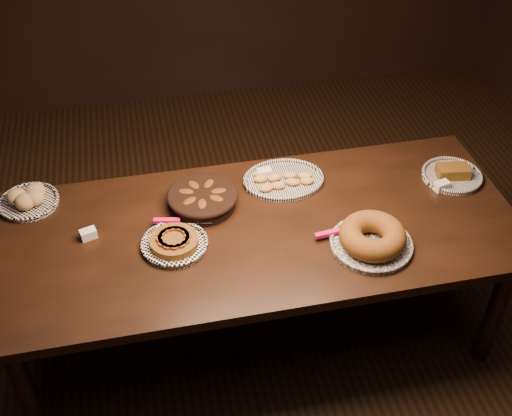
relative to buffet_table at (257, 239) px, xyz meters
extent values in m
plane|color=black|center=(0.00, 0.00, -0.68)|extent=(5.00, 5.00, 0.00)
cube|color=black|center=(0.00, 0.00, 0.05)|extent=(2.40, 1.00, 0.05)
cylinder|color=black|center=(-1.08, -0.38, -0.33)|extent=(0.08, 0.08, 0.70)
cylinder|color=black|center=(1.08, -0.38, -0.33)|extent=(0.08, 0.08, 0.70)
cylinder|color=black|center=(-1.08, 0.38, -0.33)|extent=(0.08, 0.08, 0.70)
cylinder|color=black|center=(1.08, 0.38, -0.33)|extent=(0.08, 0.08, 0.70)
torus|color=white|center=(-0.38, -0.05, 0.09)|extent=(0.30, 0.30, 0.02)
cylinder|color=#503410|center=(-0.38, -0.05, 0.10)|extent=(0.22, 0.22, 0.03)
cube|color=#632811|center=(-0.32, -0.05, 0.13)|extent=(0.02, 0.07, 0.01)
cube|color=#632811|center=(-0.33, -0.02, 0.13)|extent=(0.05, 0.07, 0.01)
cube|color=#632811|center=(-0.35, 0.00, 0.13)|extent=(0.07, 0.06, 0.01)
cube|color=#632811|center=(-0.38, 0.01, 0.13)|extent=(0.07, 0.02, 0.01)
cube|color=#632811|center=(-0.41, 0.00, 0.13)|extent=(0.07, 0.05, 0.01)
cube|color=#632811|center=(-0.43, -0.02, 0.13)|extent=(0.06, 0.07, 0.01)
cube|color=#632811|center=(-0.44, -0.05, 0.13)|extent=(0.02, 0.07, 0.01)
cube|color=#632811|center=(-0.43, -0.07, 0.13)|extent=(0.05, 0.07, 0.01)
cube|color=#632811|center=(-0.41, -0.10, 0.13)|extent=(0.07, 0.06, 0.01)
cube|color=#632811|center=(-0.38, -0.11, 0.13)|extent=(0.07, 0.02, 0.01)
cube|color=#632811|center=(-0.35, -0.10, 0.13)|extent=(0.07, 0.05, 0.01)
cube|color=#632811|center=(-0.33, -0.08, 0.13)|extent=(0.06, 0.07, 0.01)
cube|color=#F50C5B|center=(-0.40, 0.09, 0.10)|extent=(0.12, 0.05, 0.02)
cube|color=silver|center=(-0.27, 0.07, 0.10)|extent=(0.15, 0.06, 0.00)
torus|color=black|center=(0.20, 0.30, 0.09)|extent=(0.32, 0.32, 0.02)
ellipsoid|color=#AD7132|center=(0.09, 0.23, 0.10)|extent=(0.07, 0.05, 0.03)
ellipsoid|color=#AD7132|center=(0.15, 0.24, 0.10)|extent=(0.08, 0.06, 0.03)
ellipsoid|color=#AD7132|center=(0.23, 0.25, 0.10)|extent=(0.08, 0.06, 0.03)
ellipsoid|color=#AD7132|center=(0.30, 0.25, 0.10)|extent=(0.07, 0.05, 0.03)
ellipsoid|color=#AD7132|center=(0.08, 0.31, 0.10)|extent=(0.07, 0.05, 0.03)
ellipsoid|color=#AD7132|center=(0.15, 0.30, 0.10)|extent=(0.08, 0.06, 0.03)
ellipsoid|color=#AD7132|center=(0.23, 0.31, 0.10)|extent=(0.07, 0.05, 0.03)
ellipsoid|color=#AD7132|center=(0.30, 0.29, 0.10)|extent=(0.07, 0.05, 0.03)
ellipsoid|color=#AD7132|center=(0.09, 0.35, 0.10)|extent=(0.07, 0.05, 0.03)
torus|color=black|center=(0.46, -0.23, 0.09)|extent=(0.37, 0.37, 0.02)
torus|color=brown|center=(0.46, -0.23, 0.14)|extent=(0.33, 0.33, 0.10)
cube|color=#F50C5B|center=(0.29, -0.14, 0.10)|extent=(0.12, 0.04, 0.02)
cube|color=silver|center=(0.42, -0.12, 0.10)|extent=(0.15, 0.05, 0.00)
cylinder|color=black|center=(-0.22, 0.20, 0.11)|extent=(0.39, 0.39, 0.08)
torus|color=black|center=(-0.22, 0.20, 0.14)|extent=(0.33, 0.33, 0.03)
ellipsoid|color=#321A0A|center=(-0.14, 0.20, 0.13)|extent=(0.10, 0.06, 0.05)
ellipsoid|color=#321A0A|center=(-0.18, 0.26, 0.13)|extent=(0.10, 0.11, 0.05)
ellipsoid|color=#321A0A|center=(-0.25, 0.27, 0.13)|extent=(0.09, 0.11, 0.05)
ellipsoid|color=#321A0A|center=(-0.29, 0.23, 0.13)|extent=(0.11, 0.09, 0.05)
ellipsoid|color=#321A0A|center=(-0.28, 0.16, 0.13)|extent=(0.11, 0.10, 0.05)
ellipsoid|color=#321A0A|center=(-0.23, 0.12, 0.13)|extent=(0.07, 0.11, 0.05)
ellipsoid|color=#321A0A|center=(-0.16, 0.15, 0.13)|extent=(0.11, 0.11, 0.05)
torus|color=white|center=(-1.02, 0.38, 0.09)|extent=(0.28, 0.28, 0.02)
ellipsoid|color=tan|center=(-1.07, 0.38, 0.12)|extent=(0.09, 0.09, 0.08)
ellipsoid|color=tan|center=(-0.98, 0.41, 0.12)|extent=(0.09, 0.09, 0.08)
ellipsoid|color=tan|center=(-1.03, 0.34, 0.12)|extent=(0.09, 0.09, 0.08)
ellipsoid|color=tan|center=(-0.99, 0.36, 0.12)|extent=(0.09, 0.09, 0.08)
torus|color=black|center=(1.02, 0.16, 0.09)|extent=(0.30, 0.30, 0.02)
cube|color=#503410|center=(1.02, 0.16, 0.11)|extent=(0.17, 0.11, 0.06)
cube|color=white|center=(-0.34, -0.07, 0.10)|extent=(0.08, 0.06, 0.04)
cube|color=white|center=(0.11, 0.36, 0.10)|extent=(0.07, 0.05, 0.04)
cube|color=white|center=(0.49, -0.07, 0.10)|extent=(0.08, 0.06, 0.04)
cube|color=white|center=(-0.75, 0.08, 0.10)|extent=(0.08, 0.06, 0.04)
cube|color=white|center=(0.93, 0.08, 0.10)|extent=(0.08, 0.06, 0.04)
camera|label=1|loc=(-0.45, -2.11, 2.02)|focal=45.00mm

